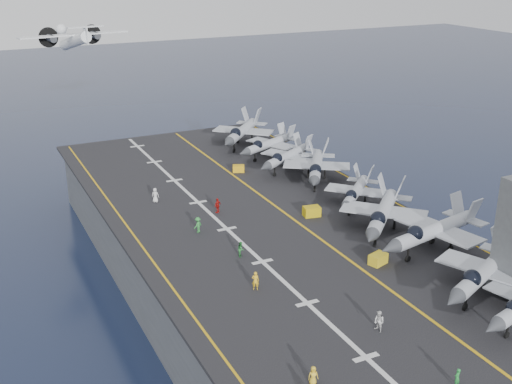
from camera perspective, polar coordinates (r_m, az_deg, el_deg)
name	(u,v)px	position (r m, az deg, el deg)	size (l,w,h in m)	color
ground	(269,292)	(87.35, 1.16, -8.85)	(500.00, 500.00, 0.00)	#142135
hull	(269,258)	(84.99, 1.18, -5.91)	(36.00, 90.00, 10.00)	#56595E
flight_deck	(270,222)	(82.79, 1.21, -2.70)	(38.00, 92.00, 0.40)	black
foul_line	(290,217)	(84.00, 3.03, -2.20)	(0.35, 90.00, 0.02)	gold
landing_centerline	(227,229)	(80.37, -2.61, -3.29)	(0.50, 90.00, 0.02)	silver
deck_edge_port	(141,245)	(77.13, -10.15, -4.70)	(0.25, 90.00, 0.02)	gold
deck_edge_stbd	(387,198)	(92.01, 11.53, -0.52)	(0.25, 90.00, 0.02)	gold
fighter_jet_1	(485,270)	(68.75, 19.70, -6.54)	(17.94, 15.33, 5.26)	#97A1A7
fighter_jet_2	(434,229)	(76.36, 15.57, -3.20)	(17.53, 13.49, 5.45)	#9AA2AA
fighter_jet_3	(383,212)	(79.90, 11.21, -1.72)	(18.63, 18.47, 5.47)	#8B949B
fighter_jet_4	(356,191)	(87.65, 8.86, 0.11)	(15.09, 14.88, 4.42)	gray
fighter_jet_5	(316,165)	(96.04, 5.39, 2.37)	(16.61, 18.01, 5.20)	#90979E
fighter_jet_6	(287,155)	(101.25, 2.79, 3.26)	(16.24, 14.67, 4.70)	gray
fighter_jet_7	(269,143)	(107.84, 1.17, 4.37)	(15.82, 13.62, 4.63)	#8D969E
fighter_jet_8	(242,130)	(113.97, -1.26, 5.50)	(18.55, 18.84, 5.51)	#9EA6B0
tow_cart_a	(378,259)	(72.72, 10.80, -5.87)	(2.33, 1.88, 1.21)	gold
tow_cart_b	(312,211)	(84.20, 4.97, -1.73)	(2.37, 1.75, 1.30)	gold
tow_cart_c	(239,169)	(100.69, -1.56, 2.10)	(2.11, 1.80, 1.08)	gold
crew_1	(255,281)	(66.18, -0.05, -7.89)	(1.46, 1.28, 2.04)	yellow
crew_2	(241,249)	(73.10, -1.35, -5.09)	(1.11, 1.27, 1.77)	#298B37
crew_3	(198,225)	(79.36, -5.19, -2.92)	(1.42, 1.29, 1.98)	green
crew_4	(218,205)	(84.97, -3.43, -1.20)	(1.47, 1.30, 2.05)	#AA120F
crew_5	(155,195)	(89.44, -8.95, -0.28)	(1.47, 1.35, 2.04)	silver
crew_6	(457,378)	(55.49, 17.45, -15.46)	(1.13, 0.90, 1.66)	#1F8A33
crew_7	(379,321)	(60.61, 10.89, -11.23)	(1.02, 1.35, 2.04)	silver
transport_plane	(75,41)	(125.95, -15.80, 12.78)	(22.01, 16.56, 4.79)	silver
crew_8	(313,376)	(53.51, 5.11, -15.95)	(1.15, 0.93, 1.67)	yellow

